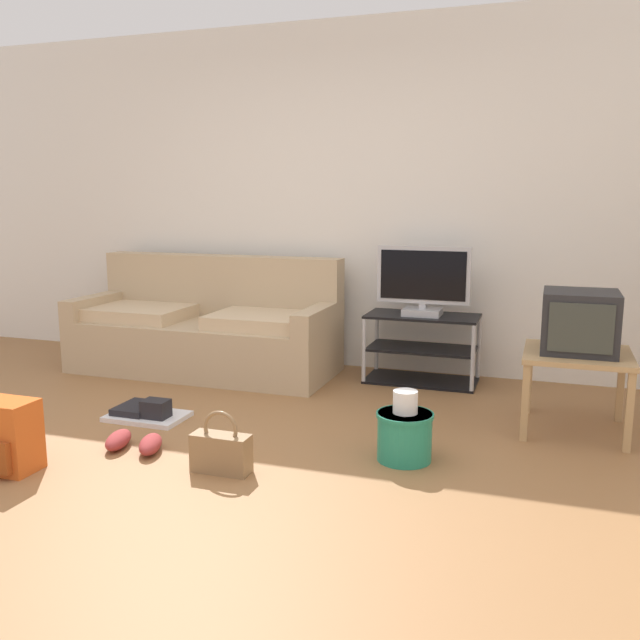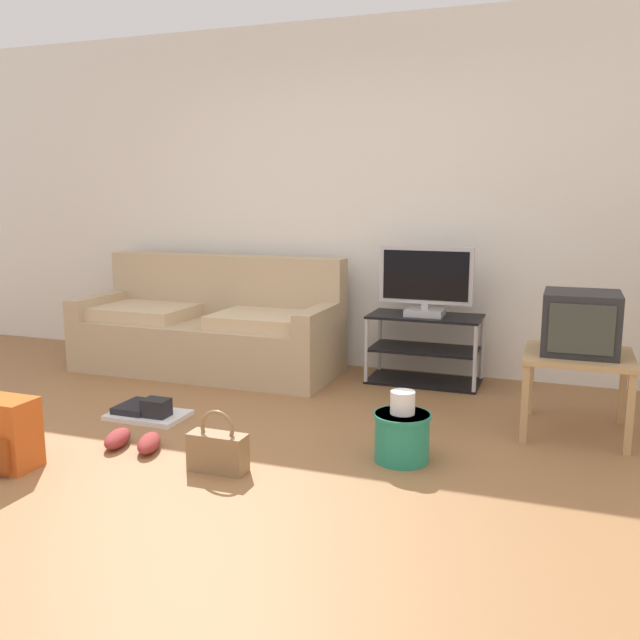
% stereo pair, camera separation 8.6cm
% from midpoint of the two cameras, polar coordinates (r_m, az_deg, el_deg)
% --- Properties ---
extents(ground_plane, '(9.00, 9.80, 0.02)m').
position_cam_midpoint_polar(ground_plane, '(3.53, -10.91, -12.89)').
color(ground_plane, olive).
extents(wall_back, '(9.00, 0.10, 2.70)m').
position_cam_midpoint_polar(wall_back, '(5.50, 1.51, 10.14)').
color(wall_back, silver).
rests_on(wall_back, ground_plane).
extents(couch, '(2.06, 0.84, 0.89)m').
position_cam_midpoint_polar(couch, '(5.48, -9.88, -0.82)').
color(couch, tan).
rests_on(couch, ground_plane).
extents(tv_stand, '(0.82, 0.42, 0.51)m').
position_cam_midpoint_polar(tv_stand, '(5.11, 8.05, -2.38)').
color(tv_stand, black).
rests_on(tv_stand, ground_plane).
extents(flat_tv, '(0.68, 0.22, 0.51)m').
position_cam_midpoint_polar(flat_tv, '(5.00, 8.15, 3.20)').
color(flat_tv, '#B2B2B7').
rests_on(flat_tv, tv_stand).
extents(side_table, '(0.60, 0.60, 0.48)m').
position_cam_midpoint_polar(side_table, '(4.23, 20.17, -3.40)').
color(side_table, tan).
rests_on(side_table, ground_plane).
extents(crt_tv, '(0.42, 0.42, 0.35)m').
position_cam_midpoint_polar(crt_tv, '(4.20, 20.37, -0.14)').
color(crt_tv, '#232326').
rests_on(crt_tv, side_table).
extents(backpack, '(0.28, 0.27, 0.37)m').
position_cam_midpoint_polar(backpack, '(3.83, -25.25, -8.82)').
color(backpack, '#CC561E').
rests_on(backpack, ground_plane).
extents(handbag, '(0.30, 0.12, 0.32)m').
position_cam_midpoint_polar(handbag, '(3.52, -8.99, -10.79)').
color(handbag, olive).
rests_on(handbag, ground_plane).
extents(cleaning_bucket, '(0.30, 0.30, 0.38)m').
position_cam_midpoint_polar(cleaning_bucket, '(3.63, 6.42, -9.30)').
color(cleaning_bucket, '#238466').
rests_on(cleaning_bucket, ground_plane).
extents(sneakers_pair, '(0.39, 0.28, 0.09)m').
position_cam_midpoint_polar(sneakers_pair, '(3.93, -15.90, -9.80)').
color(sneakers_pair, '#993333').
rests_on(sneakers_pair, ground_plane).
extents(floor_tray, '(0.48, 0.33, 0.14)m').
position_cam_midpoint_polar(floor_tray, '(4.43, -14.87, -7.48)').
color(floor_tray, silver).
rests_on(floor_tray, ground_plane).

